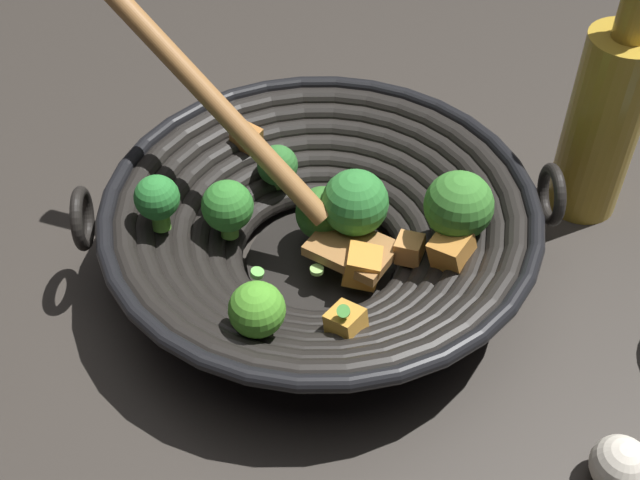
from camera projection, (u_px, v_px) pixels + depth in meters
ground_plane at (320, 268)px, 0.74m from camera, size 4.00×4.00×0.00m
wok at (321, 224)px, 0.70m from camera, size 0.41×0.37×0.22m
cooking_oil_bottle at (604, 119)px, 0.73m from camera, size 0.07×0.07×0.24m
garlic_bulb at (620, 465)px, 0.58m from camera, size 0.04×0.04×0.04m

